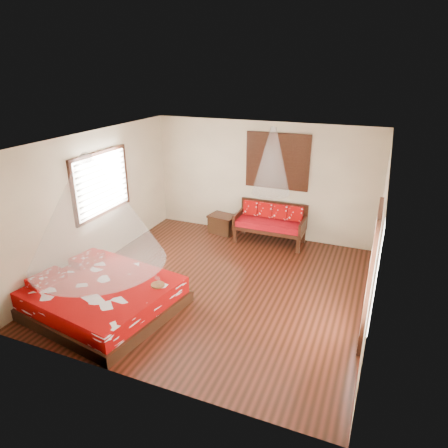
{
  "coord_description": "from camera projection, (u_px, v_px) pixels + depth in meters",
  "views": [
    {
      "loc": [
        2.67,
        -6.25,
        4.01
      ],
      "look_at": [
        -0.02,
        0.34,
        1.15
      ],
      "focal_mm": 32.0,
      "sensor_mm": 36.0,
      "label": 1
    }
  ],
  "objects": [
    {
      "name": "bed",
      "position": [
        103.0,
        297.0,
        6.93
      ],
      "size": [
        2.6,
        2.42,
        0.65
      ],
      "rotation": [
        0.0,
        0.0,
        -0.16
      ],
      "color": "black",
      "rests_on": "floor"
    },
    {
      "name": "mosquito_net_daybed",
      "position": [
        272.0,
        161.0,
        8.87
      ],
      "size": [
        0.88,
        0.88,
        1.5
      ],
      "primitive_type": "cone",
      "color": "white",
      "rests_on": "ceiling"
    },
    {
      "name": "window_left",
      "position": [
        102.0,
        184.0,
        8.29
      ],
      "size": [
        0.1,
        1.74,
        1.34
      ],
      "color": "black",
      "rests_on": "wall_left"
    },
    {
      "name": "glazed_door",
      "position": [
        370.0,
        277.0,
        5.94
      ],
      "size": [
        0.08,
        1.02,
        2.16
      ],
      "color": "black",
      "rests_on": "floor"
    },
    {
      "name": "wine_tray",
      "position": [
        158.0,
        283.0,
        6.78
      ],
      "size": [
        0.23,
        0.23,
        0.19
      ],
      "rotation": [
        0.0,
        0.0,
        -0.37
      ],
      "color": "brown",
      "rests_on": "bed"
    },
    {
      "name": "storage_chest",
      "position": [
        223.0,
        224.0,
        10.14
      ],
      "size": [
        0.74,
        0.59,
        0.46
      ],
      "rotation": [
        0.0,
        0.0,
        -0.17
      ],
      "color": "black",
      "rests_on": "floor"
    },
    {
      "name": "shutter_panel",
      "position": [
        277.0,
        161.0,
        9.3
      ],
      "size": [
        1.52,
        0.06,
        1.32
      ],
      "color": "black",
      "rests_on": "wall_back"
    },
    {
      "name": "daybed",
      "position": [
        271.0,
        221.0,
        9.53
      ],
      "size": [
        1.65,
        0.73,
        0.94
      ],
      "color": "black",
      "rests_on": "floor"
    },
    {
      "name": "room",
      "position": [
        218.0,
        218.0,
        7.28
      ],
      "size": [
        5.54,
        5.54,
        2.84
      ],
      "color": "black",
      "rests_on": "ground"
    },
    {
      "name": "mosquito_net_main",
      "position": [
        93.0,
        211.0,
        6.32
      ],
      "size": [
        2.22,
        2.22,
        1.8
      ],
      "primitive_type": "cone",
      "color": "white",
      "rests_on": "ceiling"
    }
  ]
}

